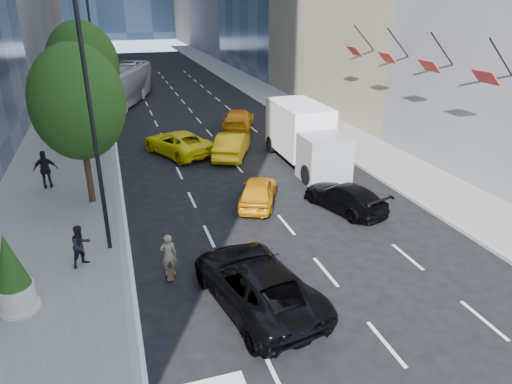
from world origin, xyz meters
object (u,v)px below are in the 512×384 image
object	(u,v)px
box_truck	(305,136)
planter_shrub	(12,275)
black_sedan_mercedes	(345,197)
city_bus	(120,86)
black_sedan_lincoln	(256,282)
skateboarder	(169,258)

from	to	relation	value
box_truck	planter_shrub	distance (m)	17.78
black_sedan_mercedes	city_bus	xyz separation A→B (m)	(-9.00, 27.69, 1.15)
box_truck	planter_shrub	size ratio (longest dim) A/B	2.72
city_bus	planter_shrub	size ratio (longest dim) A/B	4.81
black_sedan_mercedes	planter_shrub	bearing A→B (deg)	-1.33
planter_shrub	black_sedan_lincoln	bearing A→B (deg)	-13.80
black_sedan_mercedes	planter_shrub	distance (m)	14.09
skateboarder	black_sedan_mercedes	distance (m)	9.28
city_bus	black_sedan_lincoln	bearing A→B (deg)	-65.68
skateboarder	city_bus	bearing A→B (deg)	-83.95
skateboarder	planter_shrub	size ratio (longest dim) A/B	0.60
black_sedan_lincoln	skateboarder	bearing A→B (deg)	-54.55
skateboarder	black_sedan_mercedes	xyz separation A→B (m)	(8.68, 3.28, -0.15)
black_sedan_mercedes	planter_shrub	xyz separation A→B (m)	(-13.52, -3.88, 0.78)
black_sedan_lincoln	planter_shrub	world-z (taller)	planter_shrub
black_sedan_mercedes	city_bus	distance (m)	29.13
black_sedan_lincoln	box_truck	xyz separation A→B (m)	(7.00, 12.33, 0.97)
city_bus	planter_shrub	bearing A→B (deg)	-78.63
city_bus	black_sedan_mercedes	bearing A→B (deg)	-52.47
black_sedan_lincoln	city_bus	size ratio (longest dim) A/B	0.44
black_sedan_lincoln	box_truck	size ratio (longest dim) A/B	0.79
black_sedan_lincoln	black_sedan_mercedes	bearing A→B (deg)	-148.12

